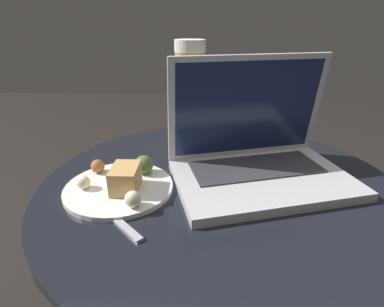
% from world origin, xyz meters
% --- Properties ---
extents(table, '(0.71, 0.71, 0.50)m').
position_xyz_m(table, '(0.00, 0.00, 0.36)').
color(table, '#9E9EA3').
rests_on(table, ground_plane).
extents(laptop, '(0.38, 0.30, 0.24)m').
position_xyz_m(laptop, '(0.08, 0.03, 0.55)').
color(laptop, silver).
rests_on(laptop, table).
extents(beer_glass, '(0.07, 0.07, 0.26)m').
position_xyz_m(beer_glass, '(-0.06, 0.14, 0.63)').
color(beer_glass, gold).
rests_on(beer_glass, table).
extents(snack_plate, '(0.20, 0.20, 0.05)m').
position_xyz_m(snack_plate, '(-0.19, -0.04, 0.51)').
color(snack_plate, white).
rests_on(snack_plate, table).
extents(fork, '(0.15, 0.16, 0.00)m').
position_xyz_m(fork, '(-0.21, -0.10, 0.50)').
color(fork, '#B2B2B7').
rests_on(fork, table).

